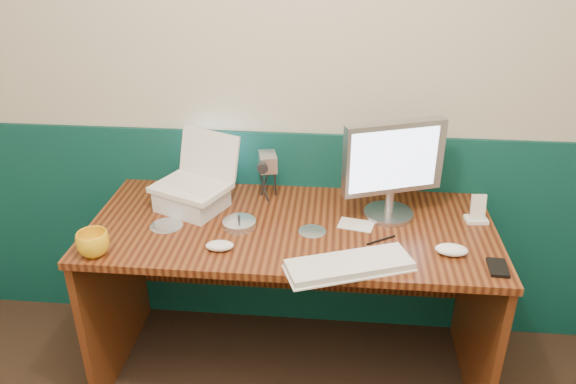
# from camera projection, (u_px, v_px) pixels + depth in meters

# --- Properties ---
(back_wall) EXTENTS (3.50, 0.04, 2.50)m
(back_wall) POSITION_uv_depth(u_px,v_px,m) (293.00, 76.00, 2.33)
(back_wall) COLOR #BCB69F
(back_wall) RESTS_ON ground
(wainscot) EXTENTS (3.48, 0.02, 1.00)m
(wainscot) POSITION_uv_depth(u_px,v_px,m) (292.00, 232.00, 2.66)
(wainscot) COLOR #07342D
(wainscot) RESTS_ON ground
(desk) EXTENTS (1.60, 0.70, 0.75)m
(desk) POSITION_uv_depth(u_px,v_px,m) (291.00, 301.00, 2.39)
(desk) COLOR #37150A
(desk) RESTS_ON ground
(laptop_riser) EXTENTS (0.31, 0.29, 0.09)m
(laptop_riser) POSITION_uv_depth(u_px,v_px,m) (192.00, 199.00, 2.33)
(laptop_riser) COLOR silver
(laptop_riser) RESTS_ON desk
(laptop) EXTENTS (0.35, 0.32, 0.24)m
(laptop) POSITION_uv_depth(u_px,v_px,m) (189.00, 163.00, 2.25)
(laptop) COLOR white
(laptop) RESTS_ON laptop_riser
(monitor) EXTENTS (0.42, 0.25, 0.41)m
(monitor) POSITION_uv_depth(u_px,v_px,m) (392.00, 170.00, 2.20)
(monitor) COLOR #A3A2A7
(monitor) RESTS_ON desk
(keyboard) EXTENTS (0.46, 0.29, 0.03)m
(keyboard) POSITION_uv_depth(u_px,v_px,m) (349.00, 266.00, 1.94)
(keyboard) COLOR silver
(keyboard) RESTS_ON desk
(mouse_right) EXTENTS (0.12, 0.08, 0.04)m
(mouse_right) POSITION_uv_depth(u_px,v_px,m) (452.00, 250.00, 2.02)
(mouse_right) COLOR white
(mouse_right) RESTS_ON desk
(mouse_left) EXTENTS (0.11, 0.07, 0.03)m
(mouse_left) POSITION_uv_depth(u_px,v_px,m) (220.00, 246.00, 2.05)
(mouse_left) COLOR silver
(mouse_left) RESTS_ON desk
(mug) EXTENTS (0.15, 0.15, 0.09)m
(mug) POSITION_uv_depth(u_px,v_px,m) (93.00, 244.00, 2.01)
(mug) COLOR #EDAE16
(mug) RESTS_ON desk
(camcorder) EXTENTS (0.12, 0.15, 0.21)m
(camcorder) POSITION_uv_depth(u_px,v_px,m) (268.00, 175.00, 2.39)
(camcorder) COLOR #B0B1B5
(camcorder) RESTS_ON desk
(cd_spindle) EXTENTS (0.13, 0.13, 0.03)m
(cd_spindle) POSITION_uv_depth(u_px,v_px,m) (239.00, 224.00, 2.20)
(cd_spindle) COLOR silver
(cd_spindle) RESTS_ON desk
(cd_loose_a) EXTENTS (0.13, 0.13, 0.00)m
(cd_loose_a) POSITION_uv_depth(u_px,v_px,m) (166.00, 226.00, 2.21)
(cd_loose_a) COLOR silver
(cd_loose_a) RESTS_ON desk
(cd_loose_b) EXTENTS (0.11, 0.11, 0.00)m
(cd_loose_b) POSITION_uv_depth(u_px,v_px,m) (312.00, 231.00, 2.18)
(cd_loose_b) COLOR #B1B6C1
(cd_loose_b) RESTS_ON desk
(pen) EXTENTS (0.11, 0.08, 0.01)m
(pen) POSITION_uv_depth(u_px,v_px,m) (381.00, 240.00, 2.11)
(pen) COLOR black
(pen) RESTS_ON desk
(papers) EXTENTS (0.15, 0.12, 0.00)m
(papers) POSITION_uv_depth(u_px,v_px,m) (356.00, 225.00, 2.22)
(papers) COLOR white
(papers) RESTS_ON desk
(dock) EXTENTS (0.09, 0.07, 0.02)m
(dock) POSITION_uv_depth(u_px,v_px,m) (476.00, 220.00, 2.24)
(dock) COLOR white
(dock) RESTS_ON desk
(music_player) EXTENTS (0.06, 0.04, 0.10)m
(music_player) POSITION_uv_depth(u_px,v_px,m) (478.00, 207.00, 2.22)
(music_player) COLOR white
(music_player) RESTS_ON dock
(pda) EXTENTS (0.07, 0.11, 0.01)m
(pda) POSITION_uv_depth(u_px,v_px,m) (498.00, 268.00, 1.94)
(pda) COLOR black
(pda) RESTS_ON desk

